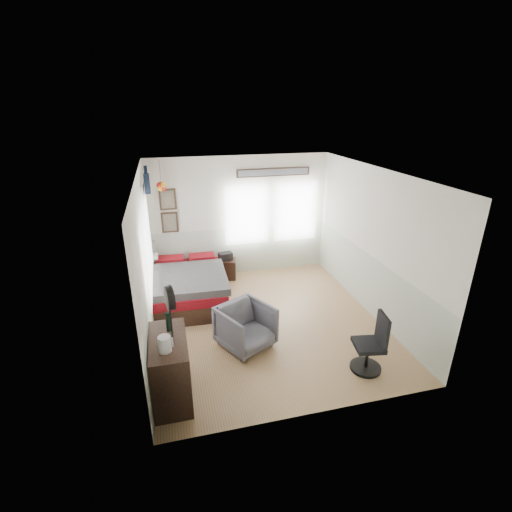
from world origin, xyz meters
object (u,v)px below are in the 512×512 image
object	(u,v)px
armchair	(246,327)
nightstand	(226,269)
dresser	(171,368)
task_chair	(371,348)
bed	(189,286)

from	to	relation	value
armchair	nightstand	world-z (taller)	armchair
nightstand	dresser	bearing A→B (deg)	-98.92
dresser	nightstand	world-z (taller)	dresser
armchair	dresser	bearing A→B (deg)	-172.24
task_chair	nightstand	bearing A→B (deg)	122.72
armchair	bed	bearing A→B (deg)	86.09
dresser	armchair	size ratio (longest dim) A/B	1.27
armchair	task_chair	bearing A→B (deg)	-58.82
dresser	task_chair	bearing A→B (deg)	-3.20
bed	nightstand	xyz separation A→B (m)	(0.90, 0.85, -0.09)
dresser	task_chair	size ratio (longest dim) A/B	1.08
nightstand	task_chair	size ratio (longest dim) A/B	0.48
bed	nightstand	size ratio (longest dim) A/B	4.61
dresser	armchair	distance (m)	1.49
bed	dresser	distance (m)	2.67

